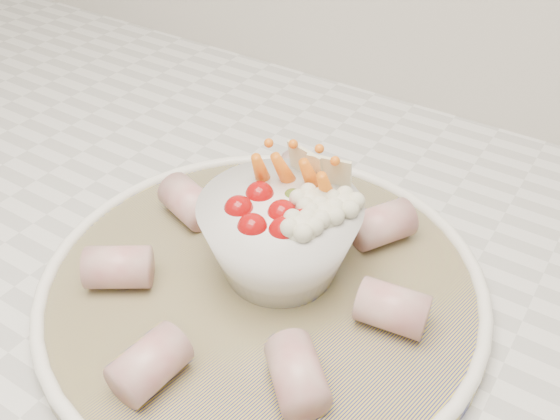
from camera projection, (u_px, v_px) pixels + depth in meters
The scene contains 3 objects.
serving_platter at pixel (263, 284), 0.55m from camera, with size 0.46×0.46×0.02m.
veggie_bowl at pixel (282, 234), 0.53m from camera, with size 0.14×0.14×0.11m.
cured_meat_rolls at pixel (261, 265), 0.53m from camera, with size 0.29×0.31×0.04m.
Camera 1 is at (0.24, 1.04, 1.32)m, focal length 40.00 mm.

